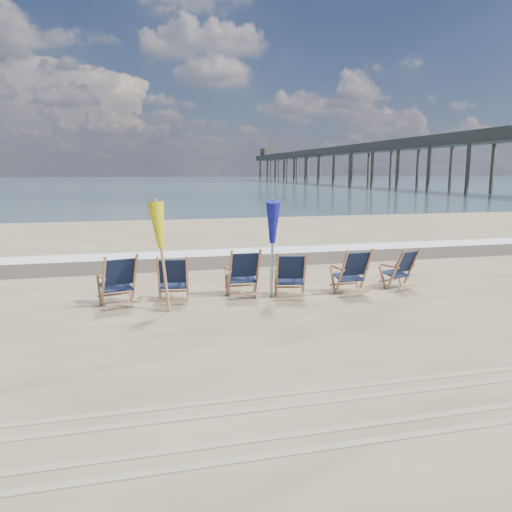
{
  "coord_description": "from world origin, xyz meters",
  "views": [
    {
      "loc": [
        -2.45,
        -7.46,
        2.59
      ],
      "look_at": [
        0.0,
        2.2,
        0.9
      ],
      "focal_mm": 35.0,
      "sensor_mm": 36.0,
      "label": 1
    }
  ],
  "objects_px": {
    "beach_chair_3": "(304,275)",
    "umbrella_blue": "(272,226)",
    "beach_chair_2": "(258,272)",
    "beach_chair_0": "(135,279)",
    "umbrella_yellow": "(162,231)",
    "fishing_pier": "(365,160)",
    "beach_chair_4": "(366,271)",
    "beach_chair_1": "(187,279)",
    "beach_chair_5": "(412,268)"
  },
  "relations": [
    {
      "from": "beach_chair_3",
      "to": "umbrella_blue",
      "type": "relative_size",
      "value": 0.5
    },
    {
      "from": "beach_chair_4",
      "to": "umbrella_blue",
      "type": "height_order",
      "value": "umbrella_blue"
    },
    {
      "from": "fishing_pier",
      "to": "umbrella_yellow",
      "type": "bearing_deg",
      "value": -118.91
    },
    {
      "from": "umbrella_yellow",
      "to": "umbrella_blue",
      "type": "height_order",
      "value": "umbrella_yellow"
    },
    {
      "from": "beach_chair_0",
      "to": "beach_chair_3",
      "type": "height_order",
      "value": "beach_chair_0"
    },
    {
      "from": "beach_chair_2",
      "to": "beach_chair_1",
      "type": "bearing_deg",
      "value": 5.26
    },
    {
      "from": "beach_chair_2",
      "to": "beach_chair_5",
      "type": "xyz_separation_m",
      "value": [
        3.54,
        -0.08,
        -0.05
      ]
    },
    {
      "from": "beach_chair_3",
      "to": "beach_chair_4",
      "type": "xyz_separation_m",
      "value": [
        1.4,
        0.04,
        0.01
      ]
    },
    {
      "from": "umbrella_yellow",
      "to": "fishing_pier",
      "type": "xyz_separation_m",
      "value": [
        39.89,
        72.23,
        3.13
      ]
    },
    {
      "from": "beach_chair_0",
      "to": "beach_chair_2",
      "type": "bearing_deg",
      "value": 165.56
    },
    {
      "from": "beach_chair_3",
      "to": "fishing_pier",
      "type": "xyz_separation_m",
      "value": [
        37.04,
        72.05,
        4.15
      ]
    },
    {
      "from": "beach_chair_4",
      "to": "umbrella_yellow",
      "type": "distance_m",
      "value": 4.38
    },
    {
      "from": "beach_chair_1",
      "to": "beach_chair_2",
      "type": "xyz_separation_m",
      "value": [
        1.48,
        0.13,
        0.03
      ]
    },
    {
      "from": "beach_chair_0",
      "to": "beach_chair_2",
      "type": "relative_size",
      "value": 1.01
    },
    {
      "from": "beach_chair_5",
      "to": "fishing_pier",
      "type": "bearing_deg",
      "value": -135.18
    },
    {
      "from": "beach_chair_1",
      "to": "umbrella_blue",
      "type": "relative_size",
      "value": 0.49
    },
    {
      "from": "beach_chair_1",
      "to": "umbrella_blue",
      "type": "distance_m",
      "value": 2.01
    },
    {
      "from": "beach_chair_5",
      "to": "umbrella_blue",
      "type": "xyz_separation_m",
      "value": [
        -3.29,
        -0.1,
        1.03
      ]
    },
    {
      "from": "beach_chair_1",
      "to": "beach_chair_3",
      "type": "bearing_deg",
      "value": -179.46
    },
    {
      "from": "beach_chair_1",
      "to": "fishing_pier",
      "type": "distance_m",
      "value": 81.98
    },
    {
      "from": "umbrella_yellow",
      "to": "beach_chair_1",
      "type": "bearing_deg",
      "value": 43.46
    },
    {
      "from": "umbrella_yellow",
      "to": "beach_chair_5",
      "type": "bearing_deg",
      "value": 5.27
    },
    {
      "from": "beach_chair_2",
      "to": "beach_chair_4",
      "type": "xyz_separation_m",
      "value": [
        2.29,
        -0.36,
        -0.01
      ]
    },
    {
      "from": "beach_chair_2",
      "to": "umbrella_blue",
      "type": "bearing_deg",
      "value": 144.6
    },
    {
      "from": "beach_chair_2",
      "to": "fishing_pier",
      "type": "distance_m",
      "value": 81.17
    },
    {
      "from": "beach_chair_4",
      "to": "beach_chair_5",
      "type": "bearing_deg",
      "value": -171.97
    },
    {
      "from": "beach_chair_3",
      "to": "umbrella_blue",
      "type": "distance_m",
      "value": 1.2
    },
    {
      "from": "beach_chair_4",
      "to": "umbrella_blue",
      "type": "xyz_separation_m",
      "value": [
        -2.03,
        0.18,
        0.99
      ]
    },
    {
      "from": "beach_chair_4",
      "to": "fishing_pier",
      "type": "distance_m",
      "value": 80.45
    },
    {
      "from": "beach_chair_4",
      "to": "umbrella_yellow",
      "type": "height_order",
      "value": "umbrella_yellow"
    },
    {
      "from": "beach_chair_5",
      "to": "umbrella_blue",
      "type": "height_order",
      "value": "umbrella_blue"
    },
    {
      "from": "beach_chair_2",
      "to": "beach_chair_4",
      "type": "distance_m",
      "value": 2.31
    },
    {
      "from": "beach_chair_2",
      "to": "beach_chair_3",
      "type": "relative_size",
      "value": 1.05
    },
    {
      "from": "umbrella_blue",
      "to": "fishing_pier",
      "type": "bearing_deg",
      "value": 62.33
    },
    {
      "from": "beach_chair_3",
      "to": "umbrella_yellow",
      "type": "xyz_separation_m",
      "value": [
        -2.85,
        -0.19,
        1.02
      ]
    },
    {
      "from": "beach_chair_0",
      "to": "beach_chair_2",
      "type": "distance_m",
      "value": 2.49
    },
    {
      "from": "beach_chair_0",
      "to": "beach_chair_4",
      "type": "distance_m",
      "value": 4.78
    },
    {
      "from": "umbrella_blue",
      "to": "beach_chair_5",
      "type": "bearing_deg",
      "value": 1.79
    },
    {
      "from": "beach_chair_2",
      "to": "beach_chair_3",
      "type": "height_order",
      "value": "beach_chair_2"
    },
    {
      "from": "beach_chair_1",
      "to": "umbrella_blue",
      "type": "height_order",
      "value": "umbrella_blue"
    },
    {
      "from": "beach_chair_4",
      "to": "beach_chair_5",
      "type": "distance_m",
      "value": 1.29
    },
    {
      "from": "beach_chair_4",
      "to": "beach_chair_2",
      "type": "bearing_deg",
      "value": -13.44
    },
    {
      "from": "beach_chair_0",
      "to": "beach_chair_5",
      "type": "height_order",
      "value": "beach_chair_0"
    },
    {
      "from": "beach_chair_2",
      "to": "beach_chair_0",
      "type": "bearing_deg",
      "value": 1.64
    },
    {
      "from": "beach_chair_1",
      "to": "beach_chair_0",
      "type": "bearing_deg",
      "value": 3.07
    },
    {
      "from": "beach_chair_4",
      "to": "umbrella_blue",
      "type": "bearing_deg",
      "value": -9.5
    },
    {
      "from": "umbrella_yellow",
      "to": "fishing_pier",
      "type": "height_order",
      "value": "fishing_pier"
    },
    {
      "from": "beach_chair_3",
      "to": "fishing_pier",
      "type": "distance_m",
      "value": 81.11
    },
    {
      "from": "beach_chair_0",
      "to": "beach_chair_1",
      "type": "distance_m",
      "value": 1.01
    },
    {
      "from": "beach_chair_3",
      "to": "umbrella_blue",
      "type": "bearing_deg",
      "value": -6.83
    }
  ]
}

